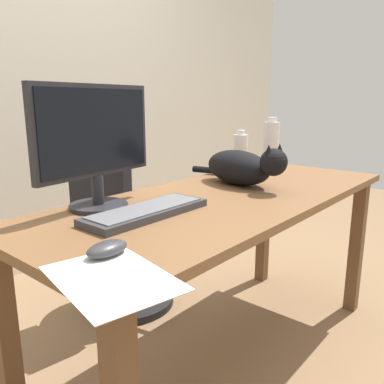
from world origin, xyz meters
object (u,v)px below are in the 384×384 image
Objects in this scene: office_chair at (121,237)px; water_bottle at (240,152)px; computer_mouse at (107,249)px; monitor at (95,142)px; keyboard at (146,211)px; spray_bottle at (271,147)px; cat at (241,167)px.

water_bottle is (0.50, -0.40, 0.43)m from office_chair.
water_bottle reaches higher than computer_mouse.
keyboard is at bearing -77.18° from monitor.
water_bottle is at bearing 101.79° from spray_bottle.
monitor is at bearing 55.82° from computer_mouse.
keyboard is 2.08× the size of water_bottle.
cat is 5.38× the size of computer_mouse.
office_chair is 2.11× the size of keyboard.
spray_bottle is (0.35, 0.05, 0.05)m from cat.
monitor is 0.29m from keyboard.
cat is (0.19, -0.61, 0.42)m from office_chair.
computer_mouse is 0.39× the size of spray_bottle.
monitor is 1.71× the size of spray_bottle.
office_chair is at bearing 49.35° from computer_mouse.
computer_mouse is 0.52× the size of water_bottle.
spray_bottle is at bearing 4.80° from keyboard.
office_chair is 0.84m from keyboard.
spray_bottle reaches higher than office_chair.
office_chair is 1.57× the size of cat.
monitor is at bearing -177.09° from water_bottle.
office_chair is 1.93× the size of monitor.
office_chair reaches higher than computer_mouse.
water_bottle is (0.32, 0.21, 0.02)m from cat.
water_bottle is 0.75× the size of spray_bottle.
office_chair is at bearing 44.85° from monitor.
monitor reaches higher than water_bottle.
computer_mouse is 1.27m from water_bottle.
monitor is 0.96m from water_bottle.
computer_mouse is at bearing -168.36° from spray_bottle.
computer_mouse is at bearing -130.65° from office_chair.
spray_bottle is (1.24, 0.25, 0.11)m from computer_mouse.
spray_bottle is at bearing -6.51° from monitor.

